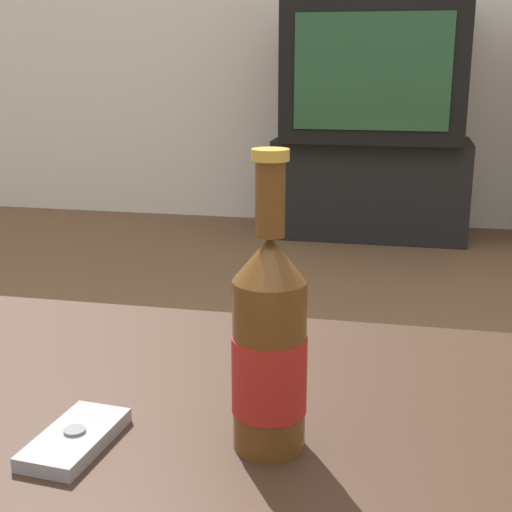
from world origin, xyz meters
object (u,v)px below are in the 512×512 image
(beer_bottle, at_px, (269,347))
(cell_phone, at_px, (75,439))
(television, at_px, (375,71))
(tv_stand, at_px, (370,188))

(beer_bottle, bearing_deg, cell_phone, -168.15)
(television, distance_m, beer_bottle, 2.74)
(television, height_order, beer_bottle, television)
(beer_bottle, height_order, cell_phone, beer_bottle)
(cell_phone, bearing_deg, tv_stand, 92.43)
(beer_bottle, bearing_deg, tv_stand, 90.91)
(tv_stand, xyz_separation_m, television, (-0.00, -0.00, 0.53))
(tv_stand, relative_size, beer_bottle, 3.15)
(television, xyz_separation_m, cell_phone, (-0.14, -2.77, -0.29))
(tv_stand, bearing_deg, beer_bottle, -89.09)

